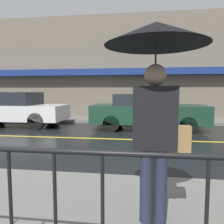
% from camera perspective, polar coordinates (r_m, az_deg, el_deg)
% --- Properties ---
extents(ground_plane, '(80.00, 80.00, 0.00)m').
position_cam_1_polar(ground_plane, '(7.15, -1.72, -7.01)').
color(ground_plane, black).
extents(sidewalk_near, '(28.00, 2.53, 0.13)m').
position_cam_1_polar(sidewalk_near, '(2.95, -18.19, -24.60)').
color(sidewalk_near, slate).
rests_on(sidewalk_near, ground_plane).
extents(sidewalk_far, '(28.00, 1.95, 0.13)m').
position_cam_1_polar(sidewalk_far, '(11.36, 1.88, -2.10)').
color(sidewalk_far, slate).
rests_on(sidewalk_far, ground_plane).
extents(lane_marking, '(25.20, 0.12, 0.01)m').
position_cam_1_polar(lane_marking, '(7.15, -1.72, -6.98)').
color(lane_marking, gold).
rests_on(lane_marking, ground_plane).
extents(building_storefront, '(28.00, 0.85, 5.78)m').
position_cam_1_polar(building_storefront, '(12.43, 2.45, 11.50)').
color(building_storefront, '#706656').
rests_on(building_storefront, ground_plane).
extents(pedestrian, '(1.04, 1.04, 2.08)m').
position_cam_1_polar(pedestrian, '(2.28, 11.43, 11.60)').
color(pedestrian, '#23283D').
rests_on(pedestrian, sidewalk_near).
extents(car_white, '(4.54, 1.80, 1.51)m').
position_cam_1_polar(car_white, '(10.71, -24.29, 0.80)').
color(car_white, silver).
rests_on(car_white, ground_plane).
extents(car_dark_green, '(4.57, 1.92, 1.44)m').
position_cam_1_polar(car_dark_green, '(9.09, 9.20, 0.30)').
color(car_dark_green, '#193828').
rests_on(car_dark_green, ground_plane).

